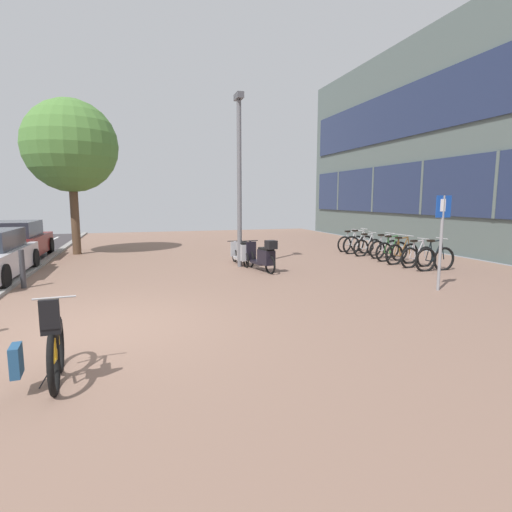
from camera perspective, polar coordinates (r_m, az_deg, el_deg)
ground at (r=7.33m, az=-9.32°, el=-9.11°), size 21.00×40.00×0.13m
bicycle_foreground at (r=5.37m, az=-26.78°, el=-11.70°), size 0.63×1.36×1.09m
bicycle_rack_00 at (r=13.13m, az=23.86°, el=-0.39°), size 1.38×0.48×1.01m
bicycle_rack_01 at (r=13.59m, az=21.76°, el=-0.10°), size 1.31×0.48×0.94m
bicycle_rack_02 at (r=14.07m, az=19.87°, el=0.31°), size 1.37×0.48×0.98m
bicycle_rack_03 at (r=14.65m, az=18.57°, el=0.64°), size 1.36×0.48×0.96m
bicycle_rack_04 at (r=15.29m, az=17.64°, el=0.95°), size 1.33×0.48×0.95m
bicycle_rack_05 at (r=15.69m, az=15.43°, el=1.19°), size 1.27×0.48×0.93m
bicycle_rack_06 at (r=16.27m, az=14.26°, el=1.57°), size 1.39×0.48×1.02m
bicycle_rack_07 at (r=16.86m, az=13.20°, el=1.73°), size 1.30×0.48×0.93m
scooter_near at (r=11.91m, az=0.96°, el=-0.04°), size 0.67×1.86×0.99m
scooter_mid at (r=13.00m, az=-2.01°, el=0.46°), size 0.52×1.74×0.80m
parked_car_far at (r=16.41m, az=-30.86°, el=1.71°), size 1.84×4.21×1.35m
parking_sign at (r=10.24m, az=24.67°, el=3.12°), size 0.40×0.07×2.20m
lamp_post at (r=12.65m, az=-2.38°, el=11.74°), size 0.20×0.52×5.24m
street_tree at (r=17.10m, az=-24.65°, el=13.85°), size 3.42×3.42×5.79m
bollard_far at (r=11.16m, az=-30.03°, el=-1.60°), size 0.12×0.12×0.93m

